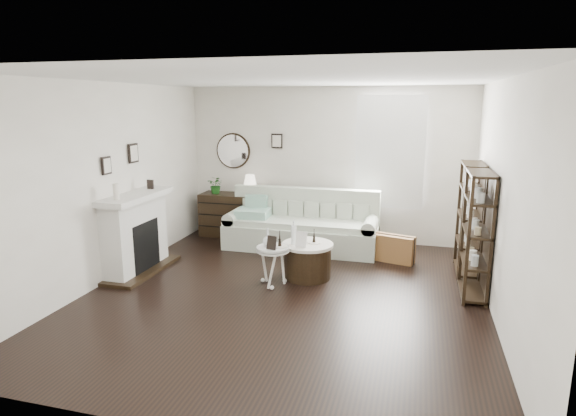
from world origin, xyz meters
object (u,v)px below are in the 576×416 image
(sofa, at_px, (302,229))
(dresser, at_px, (233,215))
(drum_table, at_px, (307,260))
(pedestal_table, at_px, (273,250))

(sofa, height_order, dresser, sofa)
(sofa, relative_size, drum_table, 3.53)
(dresser, relative_size, pedestal_table, 2.19)
(dresser, bearing_deg, sofa, -15.55)
(dresser, distance_m, drum_table, 2.54)
(sofa, distance_m, dresser, 1.46)
(drum_table, bearing_deg, pedestal_table, -133.39)
(drum_table, height_order, pedestal_table, pedestal_table)
(dresser, bearing_deg, pedestal_table, -56.60)
(sofa, xyz_separation_m, dresser, (-1.41, 0.39, 0.07))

